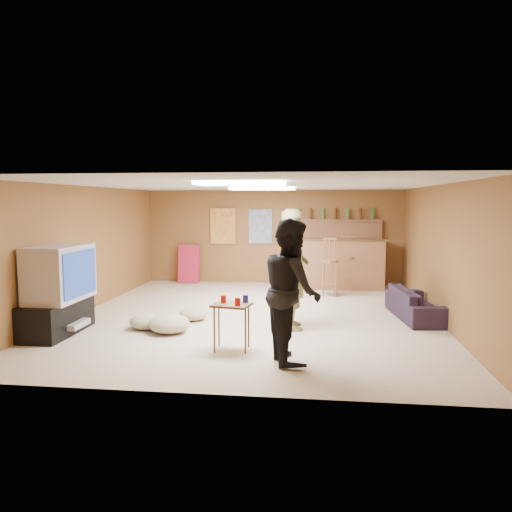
# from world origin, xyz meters

# --- Properties ---
(ground) EXTENTS (7.00, 7.00, 0.00)m
(ground) POSITION_xyz_m (0.00, 0.00, 0.00)
(ground) COLOR #C3AE95
(ground) RESTS_ON ground
(ceiling) EXTENTS (6.00, 7.00, 0.02)m
(ceiling) POSITION_xyz_m (0.00, 0.00, 2.20)
(ceiling) COLOR silver
(ceiling) RESTS_ON ground
(wall_back) EXTENTS (6.00, 0.02, 2.20)m
(wall_back) POSITION_xyz_m (0.00, 3.50, 1.10)
(wall_back) COLOR brown
(wall_back) RESTS_ON ground
(wall_front) EXTENTS (6.00, 0.02, 2.20)m
(wall_front) POSITION_xyz_m (0.00, -3.50, 1.10)
(wall_front) COLOR brown
(wall_front) RESTS_ON ground
(wall_left) EXTENTS (0.02, 7.00, 2.20)m
(wall_left) POSITION_xyz_m (-3.00, 0.00, 1.10)
(wall_left) COLOR brown
(wall_left) RESTS_ON ground
(wall_right) EXTENTS (0.02, 7.00, 2.20)m
(wall_right) POSITION_xyz_m (3.00, 0.00, 1.10)
(wall_right) COLOR brown
(wall_right) RESTS_ON ground
(tv_stand) EXTENTS (0.55, 1.30, 0.50)m
(tv_stand) POSITION_xyz_m (-2.72, -1.50, 0.25)
(tv_stand) COLOR black
(tv_stand) RESTS_ON ground
(dvd_box) EXTENTS (0.35, 0.50, 0.08)m
(dvd_box) POSITION_xyz_m (-2.50, -1.50, 0.15)
(dvd_box) COLOR #B2B2B7
(dvd_box) RESTS_ON tv_stand
(tv_body) EXTENTS (0.60, 1.10, 0.80)m
(tv_body) POSITION_xyz_m (-2.65, -1.50, 0.90)
(tv_body) COLOR #B2B2B7
(tv_body) RESTS_ON tv_stand
(tv_screen) EXTENTS (0.02, 0.95, 0.65)m
(tv_screen) POSITION_xyz_m (-2.34, -1.50, 0.90)
(tv_screen) COLOR navy
(tv_screen) RESTS_ON tv_body
(bar_counter) EXTENTS (2.00, 0.60, 1.10)m
(bar_counter) POSITION_xyz_m (1.50, 2.95, 0.55)
(bar_counter) COLOR brown
(bar_counter) RESTS_ON ground
(bar_lip) EXTENTS (2.10, 0.12, 0.05)m
(bar_lip) POSITION_xyz_m (1.50, 2.70, 1.10)
(bar_lip) COLOR #432B15
(bar_lip) RESTS_ON bar_counter
(bar_shelf) EXTENTS (2.00, 0.18, 0.05)m
(bar_shelf) POSITION_xyz_m (1.50, 3.40, 1.50)
(bar_shelf) COLOR brown
(bar_shelf) RESTS_ON bar_backing
(bar_backing) EXTENTS (2.00, 0.14, 0.60)m
(bar_backing) POSITION_xyz_m (1.50, 3.42, 1.20)
(bar_backing) COLOR brown
(bar_backing) RESTS_ON bar_counter
(poster_left) EXTENTS (0.60, 0.03, 0.85)m
(poster_left) POSITION_xyz_m (-1.20, 3.46, 1.35)
(poster_left) COLOR #BF3F26
(poster_left) RESTS_ON wall_back
(poster_right) EXTENTS (0.55, 0.03, 0.80)m
(poster_right) POSITION_xyz_m (-0.30, 3.46, 1.35)
(poster_right) COLOR #334C99
(poster_right) RESTS_ON wall_back
(folding_chair_stack) EXTENTS (0.50, 0.26, 0.91)m
(folding_chair_stack) POSITION_xyz_m (-2.00, 3.30, 0.45)
(folding_chair_stack) COLOR #BC2242
(folding_chair_stack) RESTS_ON ground
(ceiling_panel_front) EXTENTS (1.20, 0.60, 0.04)m
(ceiling_panel_front) POSITION_xyz_m (0.00, -1.50, 2.17)
(ceiling_panel_front) COLOR white
(ceiling_panel_front) RESTS_ON ceiling
(ceiling_panel_back) EXTENTS (1.20, 0.60, 0.04)m
(ceiling_panel_back) POSITION_xyz_m (0.00, 1.20, 2.17)
(ceiling_panel_back) COLOR white
(ceiling_panel_back) RESTS_ON ceiling
(person_olive) EXTENTS (0.55, 0.73, 1.82)m
(person_olive) POSITION_xyz_m (0.70, -0.75, 0.91)
(person_olive) COLOR brown
(person_olive) RESTS_ON ground
(person_black) EXTENTS (0.87, 0.99, 1.73)m
(person_black) POSITION_xyz_m (0.74, -2.33, 0.87)
(person_black) COLOR black
(person_black) RESTS_ON ground
(sofa) EXTENTS (0.84, 1.74, 0.49)m
(sofa) POSITION_xyz_m (2.70, 0.17, 0.24)
(sofa) COLOR black
(sofa) RESTS_ON ground
(tray_table) EXTENTS (0.54, 0.46, 0.61)m
(tray_table) POSITION_xyz_m (-0.05, -1.98, 0.31)
(tray_table) COLOR #432B15
(tray_table) RESTS_ON ground
(cup_red_near) EXTENTS (0.08, 0.08, 0.10)m
(cup_red_near) POSITION_xyz_m (-0.17, -1.92, 0.66)
(cup_red_near) COLOR red
(cup_red_near) RESTS_ON tray_table
(cup_red_far) EXTENTS (0.07, 0.07, 0.10)m
(cup_red_far) POSITION_xyz_m (0.05, -2.07, 0.66)
(cup_red_far) COLOR red
(cup_red_far) RESTS_ON tray_table
(cup_blue) EXTENTS (0.09, 0.09, 0.10)m
(cup_blue) POSITION_xyz_m (0.12, -1.86, 0.66)
(cup_blue) COLOR navy
(cup_blue) RESTS_ON tray_table
(bar_stool_left) EXTENTS (0.51, 0.51, 1.27)m
(bar_stool_left) POSITION_xyz_m (1.30, 2.02, 0.64)
(bar_stool_left) COLOR brown
(bar_stool_left) RESTS_ON ground
(bar_stool_right) EXTENTS (0.41, 0.41, 1.14)m
(bar_stool_right) POSITION_xyz_m (1.74, 2.80, 0.57)
(bar_stool_right) COLOR brown
(bar_stool_right) RESTS_ON ground
(cushion_near_tv) EXTENTS (0.64, 0.64, 0.27)m
(cushion_near_tv) POSITION_xyz_m (-1.11, -1.24, 0.14)
(cushion_near_tv) COLOR tan
(cushion_near_tv) RESTS_ON ground
(cushion_mid) EXTENTS (0.48, 0.48, 0.21)m
(cushion_mid) POSITION_xyz_m (-0.96, -0.43, 0.10)
(cushion_mid) COLOR tan
(cushion_mid) RESTS_ON ground
(cushion_far) EXTENTS (0.57, 0.57, 0.23)m
(cushion_far) POSITION_xyz_m (-1.53, -1.06, 0.11)
(cushion_far) COLOR tan
(cushion_far) RESTS_ON ground
(bottle_row) EXTENTS (1.76, 0.08, 0.26)m
(bottle_row) POSITION_xyz_m (1.44, 3.38, 1.65)
(bottle_row) COLOR #3F7233
(bottle_row) RESTS_ON bar_shelf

